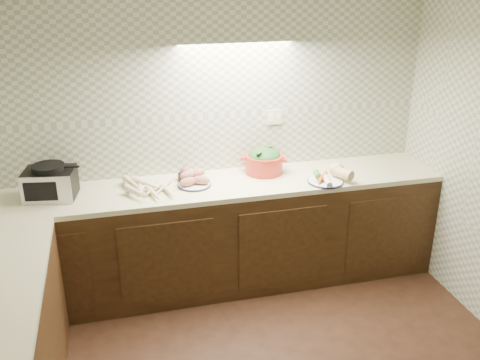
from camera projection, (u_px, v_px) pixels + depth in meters
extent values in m
cube|color=gray|center=(209.00, 125.00, 4.26)|extent=(3.60, 0.05, 2.60)
cube|color=beige|center=(275.00, 117.00, 4.39)|extent=(0.13, 0.01, 0.12)
cube|color=black|center=(218.00, 237.00, 4.35)|extent=(3.60, 0.60, 0.86)
cube|color=#F2EABC|center=(217.00, 186.00, 4.17)|extent=(3.60, 0.60, 0.04)
cube|color=black|center=(50.00, 184.00, 3.89)|extent=(0.39, 0.32, 0.21)
cube|color=#B5B5BA|center=(46.00, 191.00, 3.77)|extent=(0.35, 0.07, 0.21)
cube|color=black|center=(46.00, 191.00, 3.77)|extent=(0.23, 0.04, 0.14)
cylinder|color=black|center=(48.00, 167.00, 3.85)|extent=(0.26, 0.26, 0.04)
cone|color=#F6F2C4|center=(157.00, 188.00, 4.02)|extent=(0.11, 0.28, 0.05)
cone|color=#F6F2C4|center=(160.00, 186.00, 4.06)|extent=(0.22, 0.24, 0.05)
cone|color=#F6F2C4|center=(148.00, 188.00, 4.01)|extent=(0.21, 0.20, 0.05)
cone|color=#F6F2C4|center=(136.00, 196.00, 3.88)|extent=(0.16, 0.25, 0.05)
cone|color=#F6F2C4|center=(167.00, 186.00, 4.07)|extent=(0.12, 0.24, 0.05)
cone|color=#F6F2C4|center=(127.00, 196.00, 3.88)|extent=(0.09, 0.27, 0.06)
cone|color=#F6F2C4|center=(133.00, 188.00, 4.02)|extent=(0.18, 0.20, 0.05)
cone|color=#F6F2C4|center=(151.00, 188.00, 3.96)|extent=(0.08, 0.22, 0.06)
cone|color=#F6F2C4|center=(158.00, 187.00, 3.98)|extent=(0.22, 0.19, 0.05)
cone|color=#F6F2C4|center=(158.00, 181.00, 4.07)|extent=(0.16, 0.27, 0.06)
cylinder|color=#191D46|center=(194.00, 185.00, 4.13)|extent=(0.26, 0.26, 0.01)
cylinder|color=white|center=(194.00, 185.00, 4.13)|extent=(0.25, 0.25, 0.02)
ellipsoid|color=#AB735A|center=(188.00, 182.00, 4.08)|extent=(0.15, 0.10, 0.07)
ellipsoid|color=#AB735A|center=(201.00, 180.00, 4.11)|extent=(0.15, 0.10, 0.07)
ellipsoid|color=#AB735A|center=(192.00, 178.00, 4.15)|extent=(0.15, 0.10, 0.07)
ellipsoid|color=#AB735A|center=(188.00, 175.00, 4.11)|extent=(0.15, 0.10, 0.07)
ellipsoid|color=#AB735A|center=(197.00, 173.00, 4.14)|extent=(0.15, 0.10, 0.07)
cylinder|color=black|center=(187.00, 177.00, 4.22)|extent=(0.15, 0.15, 0.06)
sphere|color=maroon|center=(185.00, 171.00, 4.20)|extent=(0.08, 0.08, 0.08)
sphere|color=beige|center=(191.00, 172.00, 4.22)|extent=(0.05, 0.05, 0.05)
cylinder|color=#B52C1E|center=(264.00, 164.00, 4.35)|extent=(0.40, 0.40, 0.15)
cube|color=#B52C1E|center=(244.00, 158.00, 4.36)|extent=(0.06, 0.08, 0.02)
cube|color=#B52C1E|center=(285.00, 160.00, 4.32)|extent=(0.06, 0.08, 0.02)
ellipsoid|color=#2C6829|center=(264.00, 157.00, 4.33)|extent=(0.27, 0.27, 0.15)
cylinder|color=#191D46|center=(325.00, 182.00, 4.19)|extent=(0.28, 0.28, 0.01)
cylinder|color=white|center=(325.00, 181.00, 4.19)|extent=(0.27, 0.27, 0.02)
cone|color=#BE6316|center=(325.00, 178.00, 4.19)|extent=(0.06, 0.17, 0.03)
cone|color=#BE6316|center=(325.00, 178.00, 4.19)|extent=(0.08, 0.16, 0.03)
cone|color=#BE6316|center=(325.00, 178.00, 4.18)|extent=(0.13, 0.14, 0.03)
cone|color=#BE6316|center=(321.00, 175.00, 4.19)|extent=(0.07, 0.16, 0.03)
cylinder|color=white|center=(327.00, 181.00, 4.12)|extent=(0.08, 0.19, 0.04)
cylinder|color=#3D7C34|center=(317.00, 174.00, 4.24)|extent=(0.07, 0.12, 0.05)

